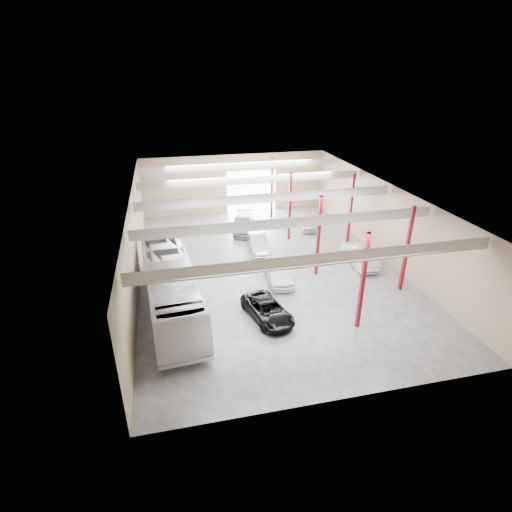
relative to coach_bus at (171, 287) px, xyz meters
name	(u,v)px	position (x,y,z in m)	size (l,w,h in m)	color
depot_shell	(268,213)	(8.63, 5.47, 3.03)	(22.12, 32.12, 7.06)	#434348
coach_bus	(171,287)	(0.00, 0.00, 0.00)	(3.27, 13.97, 3.89)	silver
black_sedan	(267,310)	(6.50, -2.67, -1.25)	(2.30, 5.00, 1.39)	black
car_row_a	(279,272)	(8.80, 2.53, -1.10)	(1.99, 4.95, 1.69)	white
car_row_b	(258,242)	(8.56, 8.97, -1.14)	(1.70, 4.88, 1.61)	silver
car_row_c	(244,224)	(8.20, 14.17, -1.14)	(2.26, 5.57, 1.62)	slate
car_right_near	(360,256)	(16.80, 3.85, -1.11)	(1.78, 5.09, 1.68)	silver
car_right_far	(306,223)	(15.00, 13.42, -1.26)	(1.63, 4.04, 1.38)	silver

